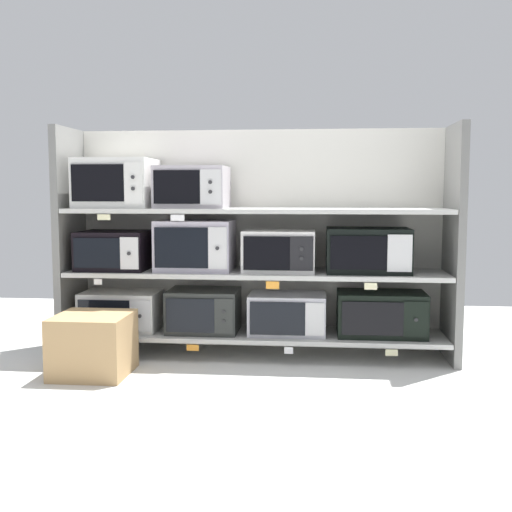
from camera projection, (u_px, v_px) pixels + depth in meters
ground at (237, 407)px, 3.21m from camera, size 6.51×6.00×0.02m
back_panel at (260, 239)px, 4.37m from camera, size 2.71×0.04×1.53m
upright_left at (70, 241)px, 4.24m from camera, size 0.05×0.48×1.53m
upright_right at (454, 244)px, 3.99m from camera, size 0.05×0.48×1.53m
shelf_0 at (256, 334)px, 4.18m from camera, size 2.51×0.48×0.03m
microwave_0 at (121, 311)px, 4.25m from camera, size 0.52×0.35×0.26m
microwave_1 at (204, 310)px, 4.19m from camera, size 0.47×0.38×0.29m
microwave_2 at (287, 313)px, 4.14m from camera, size 0.51×0.36×0.27m
microwave_3 at (381, 314)px, 4.08m from camera, size 0.57×0.36×0.29m
price_tag_0 at (110, 345)px, 4.03m from camera, size 0.08×0.00×0.03m
price_tag_1 at (193, 348)px, 3.98m from camera, size 0.08×0.00×0.04m
price_tag_2 at (289, 350)px, 3.92m from camera, size 0.06×0.00×0.04m
price_tag_3 at (392, 353)px, 3.86m from camera, size 0.08×0.00×0.04m
shelf_1 at (256, 273)px, 4.14m from camera, size 2.51×0.48×0.03m
microwave_4 at (115, 250)px, 4.21m from camera, size 0.46×0.42×0.26m
microwave_5 at (196, 245)px, 4.15m from camera, size 0.50×0.40×0.34m
microwave_6 at (279, 251)px, 4.10m from camera, size 0.47×0.38×0.27m
microwave_7 at (368, 250)px, 4.05m from camera, size 0.54×0.38×0.29m
price_tag_4 at (98, 282)px, 4.00m from camera, size 0.05×0.00×0.04m
price_tag_5 at (273, 285)px, 3.89m from camera, size 0.08×0.00×0.05m
price_tag_6 at (371, 286)px, 3.83m from camera, size 0.08×0.00×0.04m
shelf_2 at (256, 211)px, 4.09m from camera, size 2.51×0.48×0.03m
microwave_8 at (117, 183)px, 4.16m from camera, size 0.50×0.44×0.33m
microwave_9 at (192, 187)px, 4.12m from camera, size 0.46×0.40×0.28m
price_tag_7 at (104, 217)px, 3.95m from camera, size 0.09×0.00×0.04m
price_tag_8 at (177, 218)px, 3.90m from camera, size 0.09×0.00×0.04m
shipping_carton at (93, 345)px, 3.73m from camera, size 0.44×0.44×0.37m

